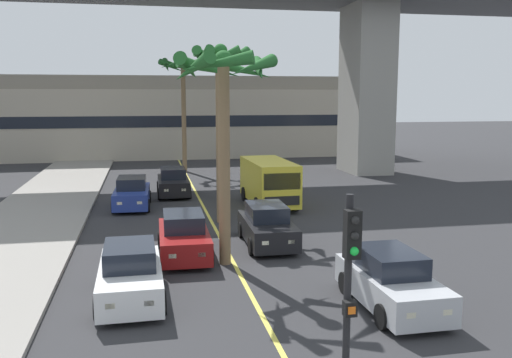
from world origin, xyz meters
TOP-DOWN VIEW (x-y plane):
  - lane_stripe_center at (0.00, 24.00)m, footprint 0.14×56.00m
  - pier_building_backdrop at (0.00, 53.06)m, footprint 38.04×8.04m
  - car_queue_front at (-1.34, 31.61)m, footprint 1.86×4.11m
  - car_queue_second at (-3.38, 15.08)m, footprint 1.88×4.13m
  - car_queue_third at (3.54, 13.11)m, footprint 1.87×4.12m
  - car_queue_fourth at (-3.60, 28.36)m, footprint 1.95×4.16m
  - car_queue_fifth at (1.64, 20.03)m, footprint 1.91×4.14m
  - car_queue_sixth at (-1.61, 19.06)m, footprint 1.89×4.13m
  - delivery_van at (3.38, 27.48)m, footprint 2.27×5.30m
  - traffic_light_median_near at (0.21, 7.57)m, footprint 0.24×0.37m
  - palm_tree_near_median at (0.07, 41.59)m, footprint 3.68×3.70m
  - palm_tree_mid_median at (0.45, 24.20)m, footprint 2.67×2.79m
  - palm_tree_far_median at (-0.31, 17.88)m, footprint 3.55×3.62m

SIDE VIEW (x-z plane):
  - lane_stripe_center at x=0.00m, z-range 0.00..0.01m
  - car_queue_front at x=-1.34m, z-range -0.06..1.50m
  - car_queue_second at x=-3.38m, z-range -0.06..1.50m
  - car_queue_third at x=3.54m, z-range -0.06..1.50m
  - car_queue_fourth at x=-3.60m, z-range -0.06..1.50m
  - car_queue_fifth at x=1.64m, z-range -0.06..1.50m
  - car_queue_sixth at x=-1.61m, z-range -0.06..1.50m
  - delivery_van at x=3.38m, z-range 0.11..2.47m
  - traffic_light_median_near at x=0.21m, z-range 0.61..4.81m
  - pier_building_backdrop at x=0.00m, z-range -0.06..7.35m
  - palm_tree_far_median at x=-0.31m, z-range 2.27..9.41m
  - palm_tree_mid_median at x=0.45m, z-range 1.93..9.85m
  - palm_tree_near_median at x=0.07m, z-range 2.90..11.34m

